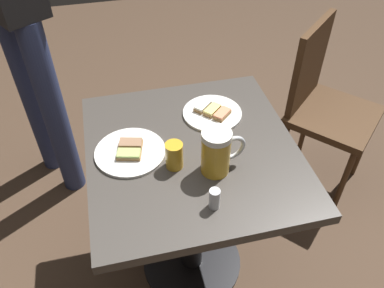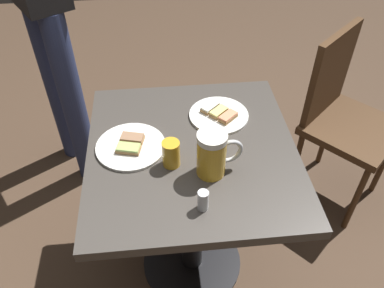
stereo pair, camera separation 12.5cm
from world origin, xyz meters
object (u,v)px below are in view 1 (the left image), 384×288
at_px(plate_near, 212,112).
at_px(cafe_chair, 323,101).
at_px(beer_mug, 217,152).
at_px(salt_shaker, 214,199).
at_px(beer_glass_small, 174,155).
at_px(plate_far, 130,151).

bearing_deg(plate_near, cafe_chair, -69.53).
distance_m(beer_mug, salt_shaker, 0.15).
bearing_deg(cafe_chair, beer_glass_small, -12.50).
bearing_deg(cafe_chair, plate_near, -21.49).
bearing_deg(cafe_chair, beer_mug, -5.63).
bearing_deg(salt_shaker, beer_mug, -18.44).
relative_size(plate_near, beer_glass_small, 2.36).
distance_m(plate_near, salt_shaker, 0.43).
distance_m(plate_far, beer_mug, 0.30).
relative_size(plate_near, cafe_chair, 0.25).
bearing_deg(plate_far, beer_mug, -118.24).
xyz_separation_m(plate_near, salt_shaker, (-0.41, 0.11, 0.03)).
xyz_separation_m(beer_glass_small, salt_shaker, (-0.19, -0.08, -0.01)).
relative_size(plate_far, beer_mug, 1.50).
height_order(plate_near, cafe_chair, cafe_chair).
distance_m(plate_near, plate_far, 0.35).
xyz_separation_m(beer_mug, cafe_chair, (0.50, -0.68, -0.29)).
relative_size(plate_far, cafe_chair, 0.27).
bearing_deg(beer_glass_small, beer_mug, -110.51).
relative_size(beer_mug, salt_shaker, 2.29).
xyz_separation_m(plate_far, salt_shaker, (-0.28, -0.21, 0.03)).
distance_m(beer_mug, cafe_chair, 0.90).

